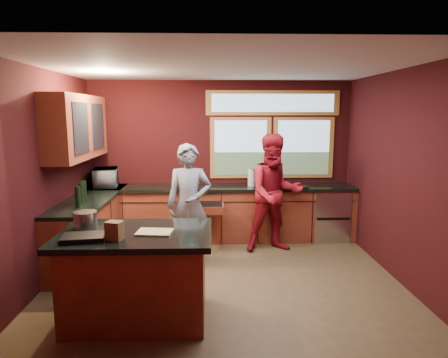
{
  "coord_description": "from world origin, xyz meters",
  "views": [
    {
      "loc": [
        -0.16,
        -4.93,
        2.15
      ],
      "look_at": [
        0.01,
        0.4,
        1.27
      ],
      "focal_mm": 32.0,
      "sensor_mm": 36.0,
      "label": 1
    }
  ],
  "objects_px": {
    "cutting_board": "(154,232)",
    "person_grey": "(189,205)",
    "island": "(137,275)",
    "stock_pot": "(86,220)",
    "person_red": "(275,193)"
  },
  "relations": [
    {
      "from": "cutting_board",
      "to": "person_grey",
      "type": "bearing_deg",
      "value": 80.74
    },
    {
      "from": "island",
      "to": "stock_pot",
      "type": "bearing_deg",
      "value": 164.74
    },
    {
      "from": "island",
      "to": "stock_pot",
      "type": "relative_size",
      "value": 6.46
    },
    {
      "from": "person_red",
      "to": "cutting_board",
      "type": "bearing_deg",
      "value": -134.44
    },
    {
      "from": "island",
      "to": "person_grey",
      "type": "xyz_separation_m",
      "value": [
        0.46,
        1.55,
        0.39
      ]
    },
    {
      "from": "island",
      "to": "person_grey",
      "type": "height_order",
      "value": "person_grey"
    },
    {
      "from": "person_grey",
      "to": "person_red",
      "type": "bearing_deg",
      "value": 20.01
    },
    {
      "from": "person_grey",
      "to": "cutting_board",
      "type": "xyz_separation_m",
      "value": [
        -0.26,
        -1.6,
        0.09
      ]
    },
    {
      "from": "island",
      "to": "person_grey",
      "type": "bearing_deg",
      "value": 73.45
    },
    {
      "from": "cutting_board",
      "to": "stock_pot",
      "type": "distance_m",
      "value": 0.78
    },
    {
      "from": "island",
      "to": "cutting_board",
      "type": "distance_m",
      "value": 0.52
    },
    {
      "from": "person_grey",
      "to": "stock_pot",
      "type": "distance_m",
      "value": 1.74
    },
    {
      "from": "person_red",
      "to": "person_grey",
      "type": "bearing_deg",
      "value": -166.38
    },
    {
      "from": "person_grey",
      "to": "person_red",
      "type": "distance_m",
      "value": 1.4
    },
    {
      "from": "cutting_board",
      "to": "island",
      "type": "bearing_deg",
      "value": 165.96
    }
  ]
}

